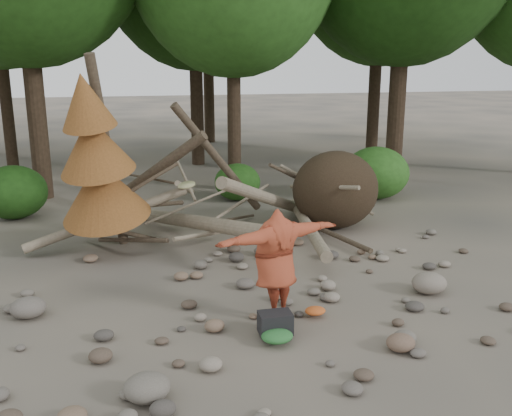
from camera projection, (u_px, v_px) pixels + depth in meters
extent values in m
plane|color=#514C44|center=(285.00, 306.00, 10.00)|extent=(120.00, 120.00, 0.00)
ellipsoid|color=#332619|center=(335.00, 190.00, 14.39)|extent=(2.20, 1.87, 1.98)
cylinder|color=gray|center=(198.00, 222.00, 13.11)|extent=(2.61, 5.11, 1.08)
cylinder|color=gray|center=(268.00, 198.00, 13.91)|extent=(3.18, 3.71, 1.90)
cylinder|color=brown|center=(141.00, 181.00, 13.47)|extent=(3.08, 1.91, 2.49)
cylinder|color=gray|center=(307.00, 225.00, 13.57)|extent=(1.13, 4.98, 0.43)
cylinder|color=brown|center=(218.00, 160.00, 13.99)|extent=(2.39, 1.03, 2.89)
cylinder|color=gray|center=(108.00, 218.00, 12.90)|extent=(3.71, 0.86, 1.20)
cylinder|color=#4C3F30|center=(132.00, 240.00, 12.65)|extent=(1.52, 1.70, 0.49)
cylinder|color=gray|center=(242.00, 202.00, 13.98)|extent=(1.57, 0.85, 0.69)
cylinder|color=#4C3F30|center=(298.00, 179.00, 14.72)|extent=(1.92, 1.25, 1.10)
cylinder|color=gray|center=(185.00, 178.00, 13.30)|extent=(0.37, 1.42, 0.85)
cylinder|color=#4C3F30|center=(335.00, 235.00, 13.48)|extent=(0.79, 2.54, 0.12)
cylinder|color=gray|center=(211.00, 233.00, 12.62)|extent=(1.78, 1.11, 0.29)
cylinder|color=#4C3F30|center=(108.00, 154.00, 12.35)|extent=(0.67, 1.13, 4.35)
cone|color=brown|center=(102.00, 189.00, 12.20)|extent=(2.06, 2.13, 1.86)
cone|color=brown|center=(94.00, 144.00, 11.73)|extent=(1.71, 1.78, 1.65)
cone|color=brown|center=(85.00, 100.00, 11.30)|extent=(1.23, 1.30, 1.41)
cylinder|color=#38281C|center=(30.00, 49.00, 16.65)|extent=(0.56, 0.56, 8.96)
cylinder|color=#38281C|center=(234.00, 79.00, 17.97)|extent=(0.44, 0.44, 7.14)
cylinder|color=#38281C|center=(401.00, 43.00, 19.62)|extent=(0.60, 0.60, 9.45)
cylinder|color=#38281C|center=(3.00, 71.00, 20.24)|extent=(0.42, 0.42, 7.56)
cylinder|color=#38281C|center=(196.00, 57.00, 22.38)|extent=(0.52, 0.52, 8.54)
cylinder|color=#38281C|center=(376.00, 62.00, 23.77)|extent=(0.50, 0.50, 8.12)
cylinder|color=#38281C|center=(208.00, 55.00, 28.62)|extent=(0.54, 0.54, 8.75)
cylinder|color=#38281C|center=(377.00, 64.00, 30.32)|extent=(0.46, 0.46, 7.84)
ellipsoid|color=#1D4612|center=(13.00, 192.00, 15.33)|extent=(1.80, 1.80, 1.44)
ellipsoid|color=#265819|center=(237.00, 182.00, 17.38)|extent=(1.40, 1.40, 1.12)
ellipsoid|color=#306920|center=(376.00, 173.00, 17.52)|extent=(2.00, 2.00, 1.60)
imported|color=#A23D24|center=(276.00, 263.00, 9.24)|extent=(2.33, 1.23, 1.83)
cylinder|color=#8F8B5A|center=(186.00, 185.00, 9.02)|extent=(0.32, 0.32, 0.10)
cube|color=black|center=(275.00, 327.00, 8.85)|extent=(0.52, 0.35, 0.34)
ellipsoid|color=#29682E|center=(277.00, 339.00, 8.61)|extent=(0.49, 0.41, 0.18)
ellipsoid|color=#C55621|center=(315.00, 314.00, 9.54)|extent=(0.35, 0.29, 0.13)
ellipsoid|color=#6B6459|center=(147.00, 388.00, 7.19)|extent=(0.60, 0.54, 0.36)
ellipsoid|color=brown|center=(401.00, 343.00, 8.43)|extent=(0.43, 0.39, 0.26)
ellipsoid|color=gray|center=(429.00, 283.00, 10.50)|extent=(0.65, 0.58, 0.39)
ellipsoid|color=#685F57|center=(28.00, 307.00, 9.51)|extent=(0.59, 0.53, 0.35)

